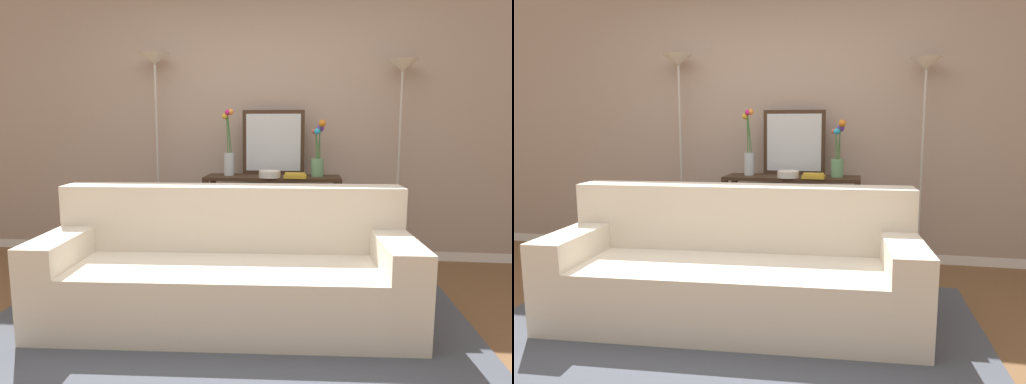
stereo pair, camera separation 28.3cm
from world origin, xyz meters
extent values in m
cube|color=brown|center=(0.00, 0.00, -0.01)|extent=(16.00, 16.00, 0.02)
cube|color=white|center=(0.00, 2.05, 0.04)|extent=(12.00, 0.15, 0.09)
cube|color=tan|center=(0.00, 2.05, 1.54)|extent=(12.00, 0.14, 2.89)
cube|color=#474C56|center=(0.01, 0.30, 0.01)|extent=(3.19, 1.99, 0.01)
cube|color=beige|center=(0.01, 0.40, 0.21)|extent=(2.44, 1.02, 0.42)
cube|color=beige|center=(-0.01, 0.71, 0.65)|extent=(2.41, 0.40, 0.46)
cube|color=beige|center=(-1.07, 0.34, 0.30)|extent=(0.29, 0.89, 0.60)
cube|color=beige|center=(1.08, 0.47, 0.30)|extent=(0.29, 0.89, 0.60)
cube|color=#382619|center=(0.21, 1.63, 0.83)|extent=(1.22, 0.38, 0.03)
cube|color=#382619|center=(0.21, 1.63, 0.15)|extent=(1.12, 0.32, 0.01)
cube|color=#382619|center=(-0.37, 1.47, 0.41)|extent=(0.05, 0.05, 0.82)
cube|color=#382619|center=(0.79, 1.47, 0.41)|extent=(0.05, 0.05, 0.82)
cube|color=#382619|center=(-0.37, 1.79, 0.41)|extent=(0.05, 0.05, 0.82)
cube|color=#382619|center=(0.79, 1.79, 0.41)|extent=(0.05, 0.05, 0.82)
cylinder|color=#B7B2A8|center=(-0.91, 1.78, 0.01)|extent=(0.26, 0.26, 0.02)
cylinder|color=#B7B2A8|center=(-0.91, 1.78, 0.94)|extent=(0.02, 0.02, 1.84)
cone|color=silver|center=(-0.91, 1.78, 1.92)|extent=(0.28, 0.28, 0.10)
cylinder|color=#B7B2A8|center=(1.35, 1.78, 0.01)|extent=(0.26, 0.26, 0.02)
cylinder|color=#B7B2A8|center=(1.35, 1.78, 0.90)|extent=(0.02, 0.02, 1.75)
cone|color=silver|center=(1.35, 1.78, 1.83)|extent=(0.28, 0.28, 0.10)
cube|color=#382619|center=(0.21, 1.79, 1.15)|extent=(0.58, 0.02, 0.60)
cube|color=silver|center=(0.21, 1.78, 1.15)|extent=(0.51, 0.01, 0.53)
cylinder|color=silver|center=(-0.19, 1.65, 0.95)|extent=(0.09, 0.09, 0.21)
cylinder|color=#3D7538|center=(-0.19, 1.64, 1.24)|extent=(0.03, 0.01, 0.37)
sphere|color=#C82774|center=(-0.19, 1.62, 1.42)|extent=(0.05, 0.05, 0.05)
cylinder|color=#3D7538|center=(-0.18, 1.64, 1.24)|extent=(0.04, 0.03, 0.37)
sphere|color=orange|center=(-0.17, 1.63, 1.42)|extent=(0.06, 0.06, 0.06)
cylinder|color=#3D7538|center=(-0.20, 1.65, 1.22)|extent=(0.02, 0.03, 0.33)
sphere|color=gold|center=(-0.22, 1.64, 1.39)|extent=(0.06, 0.06, 0.06)
cylinder|color=#669E6B|center=(0.61, 1.66, 0.93)|extent=(0.11, 0.11, 0.16)
cylinder|color=#3D7538|center=(0.63, 1.65, 1.16)|extent=(0.01, 0.03, 0.31)
sphere|color=orange|center=(0.65, 1.65, 1.32)|extent=(0.07, 0.07, 0.07)
cylinder|color=#3D7538|center=(0.61, 1.64, 1.13)|extent=(0.04, 0.02, 0.24)
sphere|color=#26A4DA|center=(0.60, 1.62, 1.25)|extent=(0.05, 0.05, 0.05)
cylinder|color=#3D7538|center=(0.60, 1.65, 1.13)|extent=(0.01, 0.03, 0.24)
sphere|color=#C55344|center=(0.58, 1.65, 1.25)|extent=(0.04, 0.04, 0.04)
cylinder|color=#3D7538|center=(0.62, 1.67, 1.14)|extent=(0.03, 0.03, 0.27)
sphere|color=#6736CE|center=(0.63, 1.69, 1.28)|extent=(0.06, 0.06, 0.06)
cylinder|color=silver|center=(0.19, 1.51, 0.87)|extent=(0.19, 0.19, 0.05)
torus|color=silver|center=(0.19, 1.51, 0.90)|extent=(0.19, 0.19, 0.01)
cube|color=gold|center=(0.42, 1.50, 0.86)|extent=(0.20, 0.15, 0.03)
cube|color=gold|center=(0.42, 1.51, 0.88)|extent=(0.18, 0.14, 0.02)
cube|color=gold|center=(-0.27, 1.63, 0.06)|extent=(0.03, 0.16, 0.12)
cube|color=#1E7075|center=(-0.23, 1.63, 0.05)|extent=(0.04, 0.14, 0.10)
cube|color=#B77F33|center=(-0.18, 1.63, 0.06)|extent=(0.05, 0.18, 0.13)
cube|color=silver|center=(-0.13, 1.63, 0.06)|extent=(0.05, 0.16, 0.11)
cube|color=#2D2D33|center=(-0.09, 1.63, 0.06)|extent=(0.03, 0.16, 0.11)
cube|color=tan|center=(-0.04, 1.63, 0.06)|extent=(0.05, 0.14, 0.13)
cube|color=maroon|center=(0.01, 1.63, 0.05)|extent=(0.05, 0.14, 0.10)
cube|color=#6B3360|center=(0.05, 1.63, 0.05)|extent=(0.03, 0.15, 0.10)
cube|color=navy|center=(0.10, 1.63, 0.05)|extent=(0.06, 0.15, 0.10)
camera|label=1|loc=(0.51, -2.39, 1.29)|focal=31.34mm
camera|label=2|loc=(0.79, -2.34, 1.29)|focal=31.34mm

